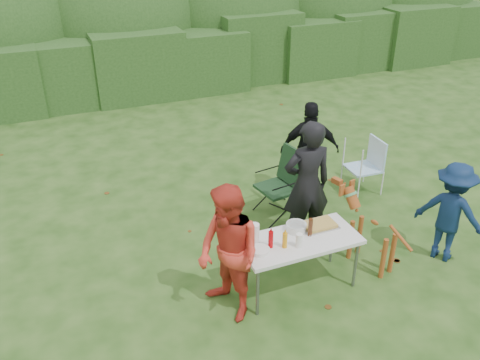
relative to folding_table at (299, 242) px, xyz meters
name	(u,v)px	position (x,y,z in m)	size (l,w,h in m)	color
ground	(274,278)	(-0.20, 0.26, -0.69)	(80.00, 80.00, 0.00)	#1E4211
hedge_row	(136,63)	(-0.20, 8.26, 0.16)	(22.00, 1.40, 1.70)	#23471C
shrub_backdrop	(120,21)	(-0.20, 9.86, 0.91)	(20.00, 2.60, 3.20)	#3D6628
folding_table	(299,242)	(0.00, 0.00, 0.00)	(1.50, 0.70, 0.74)	silver
person_cook	(307,185)	(0.57, 0.85, 0.26)	(0.69, 0.45, 1.89)	black
person_red_jacket	(229,254)	(-0.97, -0.10, 0.17)	(0.83, 0.65, 1.71)	red
person_black_puffy	(310,150)	(1.31, 2.07, 0.13)	(0.96, 0.40, 1.64)	black
child	(451,212)	(2.19, -0.21, 0.03)	(0.93, 0.54, 1.44)	#0C2142
dog	(373,233)	(1.13, 0.02, -0.17)	(1.10, 0.44, 1.04)	#93481C
camping_chair	(278,184)	(0.55, 1.67, -0.14)	(0.68, 0.68, 1.08)	#19361C
lawn_chair	(363,166)	(2.22, 1.80, -0.21)	(0.56, 0.56, 0.95)	#55AAE0
food_tray	(319,226)	(0.36, 0.14, 0.06)	(0.45, 0.30, 0.02)	#B7B7BA
focaccia_bread	(319,224)	(0.36, 0.14, 0.09)	(0.40, 0.26, 0.04)	gold
mustard_bottle	(285,240)	(-0.25, -0.08, 0.15)	(0.06, 0.06, 0.20)	orange
ketchup_bottle	(271,239)	(-0.40, -0.02, 0.16)	(0.06, 0.06, 0.22)	#AB0308
beer_bottle	(310,227)	(0.16, 0.02, 0.17)	(0.06, 0.06, 0.24)	#47230F
paper_towel_roll	(254,233)	(-0.54, 0.15, 0.18)	(0.12, 0.12, 0.26)	white
cup_stack	(299,240)	(-0.08, -0.14, 0.14)	(0.08, 0.08, 0.18)	white
pasta_bowl	(296,227)	(0.05, 0.18, 0.10)	(0.26, 0.26, 0.10)	silver
plate_stack	(260,250)	(-0.56, -0.06, 0.08)	(0.24, 0.24, 0.05)	white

